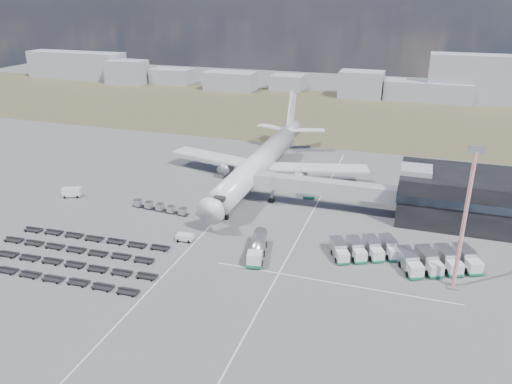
% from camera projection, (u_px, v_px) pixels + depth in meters
% --- Properties ---
extents(ground, '(420.00, 420.00, 0.00)m').
position_uv_depth(ground, '(210.00, 238.00, 94.94)').
color(ground, '#565659').
rests_on(ground, ground).
extents(grass_strip, '(420.00, 90.00, 0.01)m').
position_uv_depth(grass_strip, '(323.00, 113.00, 191.74)').
color(grass_strip, brown).
rests_on(grass_strip, ground).
extents(lane_markings, '(47.12, 110.00, 0.01)m').
position_uv_depth(lane_markings, '(263.00, 239.00, 94.73)').
color(lane_markings, silver).
rests_on(lane_markings, ground).
extents(terminal, '(30.40, 16.40, 11.00)m').
position_uv_depth(terminal, '(475.00, 197.00, 100.14)').
color(terminal, black).
rests_on(terminal, ground).
extents(jet_bridge, '(30.30, 3.80, 7.05)m').
position_uv_depth(jet_bridge, '(315.00, 186.00, 106.38)').
color(jet_bridge, '#939399').
rests_on(jet_bridge, ground).
extents(airliner, '(51.59, 64.53, 17.62)m').
position_uv_depth(airliner, '(261.00, 161.00, 121.44)').
color(airliner, silver).
rests_on(airliner, ground).
extents(skyline, '(317.64, 24.86, 19.65)m').
position_uv_depth(skyline, '(390.00, 80.00, 218.64)').
color(skyline, '#9395A0').
rests_on(skyline, ground).
extents(fuel_tanker, '(4.44, 10.45, 3.28)m').
position_uv_depth(fuel_tanker, '(257.00, 247.00, 88.22)').
color(fuel_tanker, silver).
rests_on(fuel_tanker, ground).
extents(pushback_tug, '(3.23, 2.05, 1.40)m').
position_uv_depth(pushback_tug, '(185.00, 238.00, 93.74)').
color(pushback_tug, silver).
rests_on(pushback_tug, ground).
extents(utility_van, '(4.51, 3.21, 2.21)m').
position_uv_depth(utility_van, '(72.00, 192.00, 113.64)').
color(utility_van, silver).
rests_on(utility_van, ground).
extents(catering_truck, '(3.72, 6.53, 2.82)m').
position_uv_depth(catering_truck, '(309.00, 189.00, 114.76)').
color(catering_truck, silver).
rests_on(catering_truck, ground).
extents(service_trucks_near, '(13.04, 10.55, 2.54)m').
position_uv_depth(service_trucks_near, '(365.00, 249.00, 88.35)').
color(service_trucks_near, silver).
rests_on(service_trucks_near, ground).
extents(service_trucks_far, '(14.33, 11.56, 2.80)m').
position_uv_depth(service_trucks_far, '(438.00, 260.00, 84.19)').
color(service_trucks_far, silver).
rests_on(service_trucks_far, ground).
extents(uld_row, '(13.63, 2.68, 1.49)m').
position_uv_depth(uld_row, '(160.00, 207.00, 106.47)').
color(uld_row, black).
rests_on(uld_row, ground).
extents(baggage_dollies, '(36.48, 17.38, 0.82)m').
position_uv_depth(baggage_dollies, '(67.00, 256.00, 87.84)').
color(baggage_dollies, black).
rests_on(baggage_dollies, ground).
extents(floodlight_mast, '(2.23, 1.81, 23.43)m').
position_uv_depth(floodlight_mast, '(464.00, 220.00, 74.95)').
color(floodlight_mast, red).
rests_on(floodlight_mast, ground).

